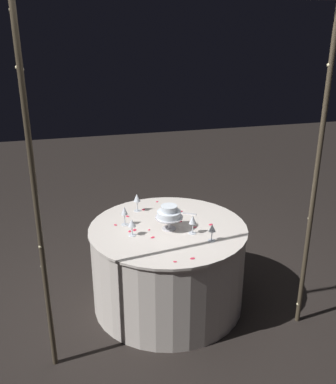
{
  "coord_description": "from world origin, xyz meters",
  "views": [
    {
      "loc": [
        0.79,
        3.08,
        2.28
      ],
      "look_at": [
        0.0,
        0.0,
        1.03
      ],
      "focal_mm": 40.86,
      "sensor_mm": 36.0,
      "label": 1
    }
  ],
  "objects_px": {
    "tiered_cake": "(169,214)",
    "wine_glass_0": "(132,224)",
    "main_table": "(168,266)",
    "decorative_arch": "(188,143)",
    "cake_knife": "(178,212)",
    "wine_glass_3": "(212,229)",
    "wine_glass_2": "(124,212)",
    "wine_glass_4": "(137,199)",
    "wine_glass_1": "(193,220)"
  },
  "relations": [
    {
      "from": "tiered_cake",
      "to": "cake_knife",
      "type": "relative_size",
      "value": 0.83
    },
    {
      "from": "wine_glass_2",
      "to": "wine_glass_3",
      "type": "height_order",
      "value": "wine_glass_2"
    },
    {
      "from": "tiered_cake",
      "to": "cake_knife",
      "type": "xyz_separation_m",
      "value": [
        -0.16,
        -0.29,
        -0.13
      ]
    },
    {
      "from": "wine_glass_0",
      "to": "wine_glass_4",
      "type": "xyz_separation_m",
      "value": [
        -0.12,
        -0.45,
        0.02
      ]
    },
    {
      "from": "decorative_arch",
      "to": "tiered_cake",
      "type": "relative_size",
      "value": 11.06
    },
    {
      "from": "wine_glass_0",
      "to": "wine_glass_3",
      "type": "relative_size",
      "value": 0.99
    },
    {
      "from": "decorative_arch",
      "to": "cake_knife",
      "type": "bearing_deg",
      "value": -101.39
    },
    {
      "from": "tiered_cake",
      "to": "wine_glass_3",
      "type": "bearing_deg",
      "value": 134.02
    },
    {
      "from": "tiered_cake",
      "to": "wine_glass_1",
      "type": "relative_size",
      "value": 1.4
    },
    {
      "from": "main_table",
      "to": "wine_glass_3",
      "type": "height_order",
      "value": "wine_glass_3"
    },
    {
      "from": "wine_glass_3",
      "to": "cake_knife",
      "type": "xyz_separation_m",
      "value": [
        0.11,
        -0.57,
        -0.1
      ]
    },
    {
      "from": "main_table",
      "to": "tiered_cake",
      "type": "distance_m",
      "value": 0.5
    },
    {
      "from": "wine_glass_0",
      "to": "wine_glass_4",
      "type": "relative_size",
      "value": 0.85
    },
    {
      "from": "wine_glass_3",
      "to": "cake_knife",
      "type": "bearing_deg",
      "value": -79.04
    },
    {
      "from": "tiered_cake",
      "to": "decorative_arch",
      "type": "bearing_deg",
      "value": 90.53
    },
    {
      "from": "wine_glass_0",
      "to": "wine_glass_2",
      "type": "height_order",
      "value": "wine_glass_2"
    },
    {
      "from": "tiered_cake",
      "to": "wine_glass_2",
      "type": "distance_m",
      "value": 0.37
    },
    {
      "from": "tiered_cake",
      "to": "wine_glass_2",
      "type": "height_order",
      "value": "tiered_cake"
    },
    {
      "from": "wine_glass_2",
      "to": "wine_glass_4",
      "type": "bearing_deg",
      "value": -121.05
    },
    {
      "from": "main_table",
      "to": "cake_knife",
      "type": "xyz_separation_m",
      "value": [
        -0.15,
        -0.26,
        0.36
      ]
    },
    {
      "from": "wine_glass_1",
      "to": "decorative_arch",
      "type": "bearing_deg",
      "value": 65.66
    },
    {
      "from": "wine_glass_2",
      "to": "wine_glass_4",
      "type": "distance_m",
      "value": 0.29
    },
    {
      "from": "wine_glass_2",
      "to": "cake_knife",
      "type": "relative_size",
      "value": 0.61
    },
    {
      "from": "wine_glass_0",
      "to": "wine_glass_1",
      "type": "relative_size",
      "value": 0.87
    },
    {
      "from": "wine_glass_3",
      "to": "cake_knife",
      "type": "height_order",
      "value": "wine_glass_3"
    },
    {
      "from": "main_table",
      "to": "wine_glass_4",
      "type": "distance_m",
      "value": 0.64
    },
    {
      "from": "tiered_cake",
      "to": "wine_glass_0",
      "type": "height_order",
      "value": "tiered_cake"
    },
    {
      "from": "cake_knife",
      "to": "wine_glass_4",
      "type": "bearing_deg",
      "value": -20.35
    },
    {
      "from": "tiered_cake",
      "to": "wine_glass_0",
      "type": "relative_size",
      "value": 1.61
    },
    {
      "from": "main_table",
      "to": "tiered_cake",
      "type": "xyz_separation_m",
      "value": [
        0.0,
        0.03,
        0.49
      ]
    },
    {
      "from": "wine_glass_1",
      "to": "wine_glass_3",
      "type": "bearing_deg",
      "value": 123.6
    },
    {
      "from": "decorative_arch",
      "to": "wine_glass_0",
      "type": "bearing_deg",
      "value": -54.96
    },
    {
      "from": "decorative_arch",
      "to": "wine_glass_4",
      "type": "bearing_deg",
      "value": -78.4
    },
    {
      "from": "tiered_cake",
      "to": "wine_glass_2",
      "type": "bearing_deg",
      "value": -26.71
    },
    {
      "from": "wine_glass_0",
      "to": "wine_glass_1",
      "type": "height_order",
      "value": "wine_glass_1"
    },
    {
      "from": "wine_glass_2",
      "to": "cake_knife",
      "type": "xyz_separation_m",
      "value": [
        -0.48,
        -0.13,
        -0.11
      ]
    },
    {
      "from": "tiered_cake",
      "to": "wine_glass_1",
      "type": "distance_m",
      "value": 0.2
    },
    {
      "from": "decorative_arch",
      "to": "wine_glass_2",
      "type": "relative_size",
      "value": 15.11
    },
    {
      "from": "wine_glass_0",
      "to": "wine_glass_4",
      "type": "height_order",
      "value": "wine_glass_4"
    },
    {
      "from": "wine_glass_2",
      "to": "wine_glass_4",
      "type": "relative_size",
      "value": 0.99
    },
    {
      "from": "wine_glass_0",
      "to": "wine_glass_1",
      "type": "distance_m",
      "value": 0.47
    },
    {
      "from": "wine_glass_1",
      "to": "wine_glass_4",
      "type": "xyz_separation_m",
      "value": [
        0.34,
        -0.53,
        0.01
      ]
    },
    {
      "from": "main_table",
      "to": "wine_glass_4",
      "type": "relative_size",
      "value": 7.95
    },
    {
      "from": "main_table",
      "to": "wine_glass_2",
      "type": "xyz_separation_m",
      "value": [
        0.33,
        -0.13,
        0.48
      ]
    },
    {
      "from": "wine_glass_3",
      "to": "wine_glass_4",
      "type": "relative_size",
      "value": 0.85
    },
    {
      "from": "decorative_arch",
      "to": "wine_glass_1",
      "type": "bearing_deg",
      "value": -114.34
    },
    {
      "from": "main_table",
      "to": "wine_glass_0",
      "type": "height_order",
      "value": "wine_glass_0"
    },
    {
      "from": "decorative_arch",
      "to": "tiered_cake",
      "type": "distance_m",
      "value": 0.84
    },
    {
      "from": "wine_glass_1",
      "to": "wine_glass_4",
      "type": "relative_size",
      "value": 0.97
    },
    {
      "from": "main_table",
      "to": "wine_glass_1",
      "type": "xyz_separation_m",
      "value": [
        -0.16,
        0.15,
        0.47
      ]
    }
  ]
}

